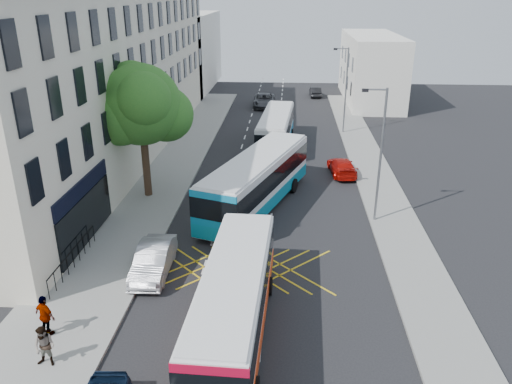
% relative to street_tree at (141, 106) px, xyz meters
% --- Properties ---
extents(ground, '(120.00, 120.00, 0.00)m').
position_rel_street_tree_xyz_m(ground, '(8.51, -14.97, -6.29)').
color(ground, black).
rests_on(ground, ground).
extents(pavement_left, '(5.00, 70.00, 0.15)m').
position_rel_street_tree_xyz_m(pavement_left, '(0.01, 0.03, -6.22)').
color(pavement_left, gray).
rests_on(pavement_left, ground).
extents(pavement_right, '(3.00, 70.00, 0.15)m').
position_rel_street_tree_xyz_m(pavement_right, '(16.01, 0.03, -6.22)').
color(pavement_right, gray).
rests_on(pavement_right, ground).
extents(terrace_main, '(8.30, 45.00, 13.50)m').
position_rel_street_tree_xyz_m(terrace_main, '(-5.49, 9.52, 0.46)').
color(terrace_main, beige).
rests_on(terrace_main, ground).
extents(terrace_far, '(8.00, 20.00, 10.00)m').
position_rel_street_tree_xyz_m(terrace_far, '(-5.49, 40.03, -1.29)').
color(terrace_far, silver).
rests_on(terrace_far, ground).
extents(building_right, '(6.00, 18.00, 8.00)m').
position_rel_street_tree_xyz_m(building_right, '(19.51, 33.03, -2.29)').
color(building_right, silver).
rests_on(building_right, ground).
extents(street_tree, '(6.30, 5.70, 8.80)m').
position_rel_street_tree_xyz_m(street_tree, '(0.00, 0.00, 0.00)').
color(street_tree, '#382619').
rests_on(street_tree, pavement_left).
extents(lamp_near, '(1.45, 0.15, 8.00)m').
position_rel_street_tree_xyz_m(lamp_near, '(14.71, -2.97, -1.68)').
color(lamp_near, slate).
rests_on(lamp_near, pavement_right).
extents(lamp_far, '(1.45, 0.15, 8.00)m').
position_rel_street_tree_xyz_m(lamp_far, '(14.71, 17.03, -1.68)').
color(lamp_far, slate).
rests_on(lamp_far, pavement_right).
extents(railings, '(0.08, 5.60, 1.14)m').
position_rel_street_tree_xyz_m(railings, '(-1.19, -9.67, -5.57)').
color(railings, black).
rests_on(railings, pavement_left).
extents(bus_near, '(2.92, 10.71, 2.99)m').
position_rel_street_tree_xyz_m(bus_near, '(7.41, -14.01, -4.72)').
color(bus_near, silver).
rests_on(bus_near, ground).
extents(bus_mid, '(6.64, 12.44, 3.43)m').
position_rel_street_tree_xyz_m(bus_mid, '(7.49, -1.22, -4.49)').
color(bus_mid, silver).
rests_on(bus_mid, ground).
extents(bus_far, '(3.19, 10.87, 3.02)m').
position_rel_street_tree_xyz_m(bus_far, '(8.35, 12.26, -4.70)').
color(bus_far, silver).
rests_on(bus_far, ground).
extents(parked_car_silver, '(1.70, 4.55, 1.48)m').
position_rel_street_tree_xyz_m(parked_car_silver, '(2.91, -9.67, -5.55)').
color(parked_car_silver, '#B2B3BA').
rests_on(parked_car_silver, ground).
extents(red_hatchback, '(2.17, 4.46, 1.25)m').
position_rel_street_tree_xyz_m(red_hatchback, '(13.59, 5.36, -5.67)').
color(red_hatchback, '#B50E07').
rests_on(red_hatchback, ground).
extents(distant_car_grey, '(2.67, 5.52, 1.51)m').
position_rel_street_tree_xyz_m(distant_car_grey, '(6.50, 28.32, -5.53)').
color(distant_car_grey, '#3B3C42').
rests_on(distant_car_grey, ground).
extents(distant_car_dark, '(1.51, 3.87, 1.26)m').
position_rel_street_tree_xyz_m(distant_car_dark, '(12.86, 34.84, -5.66)').
color(distant_car_dark, black).
rests_on(distant_car_dark, ground).
extents(pedestrian_near, '(0.86, 0.69, 1.67)m').
position_rel_street_tree_xyz_m(pedestrian_near, '(0.64, -16.58, -5.31)').
color(pedestrian_near, gray).
rests_on(pedestrian_near, pavement_left).
extents(pedestrian_far, '(1.15, 0.86, 1.81)m').
position_rel_street_tree_xyz_m(pedestrian_far, '(-0.13, -14.86, -5.24)').
color(pedestrian_far, gray).
rests_on(pedestrian_far, pavement_left).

